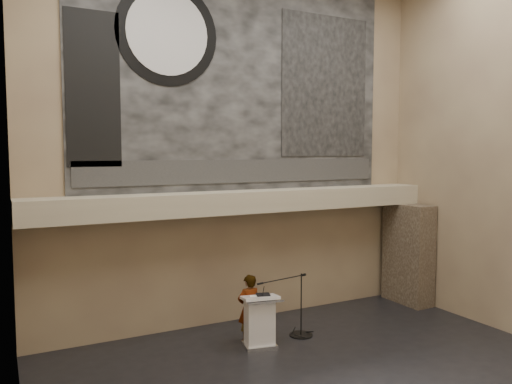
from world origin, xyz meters
TOP-DOWN VIEW (x-y plane):
  - wall_back at (0.00, 4.00)m, footprint 10.00×0.02m
  - wall_left at (-5.00, 0.00)m, footprint 0.02×8.00m
  - soffit at (0.00, 3.60)m, footprint 10.00×0.80m
  - sprinkler_left at (-1.60, 3.55)m, footprint 0.04×0.04m
  - sprinkler_right at (1.90, 3.55)m, footprint 0.04×0.04m
  - banner at (0.00, 3.97)m, footprint 8.00×0.05m
  - banner_text_strip at (0.00, 3.93)m, footprint 7.76×0.02m
  - banner_clock_rim at (-1.80, 3.93)m, footprint 2.30×0.02m
  - banner_clock_face at (-1.80, 3.91)m, footprint 1.84×0.02m
  - banner_building_print at (2.40, 3.93)m, footprint 2.60×0.02m
  - banner_brick_print at (-3.40, 3.93)m, footprint 1.10×0.02m
  - stone_pier at (4.65, 3.15)m, footprint 0.60×1.40m
  - lectern at (-0.43, 2.21)m, footprint 0.83×0.66m
  - binder at (-0.35, 2.20)m, footprint 0.33×0.29m
  - papers at (-0.56, 2.18)m, footprint 0.28×0.32m
  - speaker_person at (-0.50, 2.58)m, footprint 0.55×0.36m
  - mic_stand at (0.67, 2.36)m, footprint 1.46×0.52m

SIDE VIEW (x-z plane):
  - mic_stand at x=0.67m, z-range -0.50..0.91m
  - lectern at x=-0.43m, z-range -0.02..1.12m
  - speaker_person at x=-0.50m, z-range 0.00..1.48m
  - papers at x=-0.56m, z-range 1.10..1.10m
  - binder at x=-0.35m, z-range 1.10..1.14m
  - stone_pier at x=4.65m, z-range 0.00..2.70m
  - sprinkler_left at x=-1.60m, z-range 2.64..2.70m
  - sprinkler_right at x=1.90m, z-range 2.64..2.70m
  - soffit at x=0.00m, z-range 2.70..3.20m
  - banner_text_strip at x=0.00m, z-range 3.38..3.93m
  - wall_back at x=0.00m, z-range 0.00..8.50m
  - wall_left at x=-5.00m, z-range 0.00..8.50m
  - banner_brick_print at x=-3.40m, z-range 3.80..7.00m
  - banner at x=0.00m, z-range 3.20..8.20m
  - banner_building_print at x=2.40m, z-range 4.00..7.60m
  - banner_clock_rim at x=-1.80m, z-range 5.55..7.85m
  - banner_clock_face at x=-1.80m, z-range 5.78..7.62m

